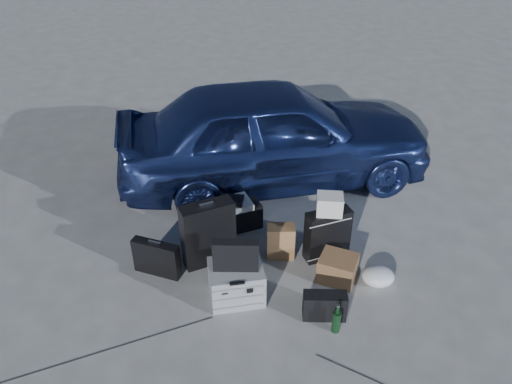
% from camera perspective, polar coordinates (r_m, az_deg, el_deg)
% --- Properties ---
extents(ground, '(60.00, 60.00, 0.00)m').
position_cam_1_polar(ground, '(5.10, 2.51, -11.78)').
color(ground, '#AAA9A5').
rests_on(ground, ground).
extents(car, '(4.23, 2.11, 1.38)m').
position_cam_1_polar(car, '(6.56, 2.09, 6.74)').
color(car, '#2F438A').
rests_on(car, ground).
extents(pelican_case, '(0.56, 0.47, 0.38)m').
position_cam_1_polar(pelican_case, '(4.96, -2.27, -10.26)').
color(pelican_case, '#929497').
rests_on(pelican_case, ground).
extents(laptop_bag, '(0.44, 0.15, 0.32)m').
position_cam_1_polar(laptop_bag, '(4.72, -2.34, -7.25)').
color(laptop_bag, black).
rests_on(laptop_bag, pelican_case).
extents(briefcase, '(0.51, 0.32, 0.40)m').
position_cam_1_polar(briefcase, '(5.31, -11.28, -7.43)').
color(briefcase, black).
rests_on(briefcase, ground).
extents(suitcase_left, '(0.59, 0.38, 0.73)m').
position_cam_1_polar(suitcase_left, '(5.29, -5.49, -4.74)').
color(suitcase_left, black).
rests_on(suitcase_left, ground).
extents(suitcase_right, '(0.52, 0.30, 0.58)m').
position_cam_1_polar(suitcase_right, '(5.42, 8.16, -4.84)').
color(suitcase_right, black).
rests_on(suitcase_right, ground).
extents(white_carton, '(0.30, 0.26, 0.21)m').
position_cam_1_polar(white_carton, '(5.18, 8.42, -1.41)').
color(white_carton, silver).
rests_on(white_carton, suitcase_right).
extents(duffel_bag, '(0.67, 0.45, 0.31)m').
position_cam_1_polar(duffel_bag, '(5.86, -2.50, -2.92)').
color(duffel_bag, black).
rests_on(duffel_bag, ground).
extents(flat_box_white, '(0.49, 0.43, 0.07)m').
position_cam_1_polar(flat_box_white, '(5.74, -2.70, -1.44)').
color(flat_box_white, silver).
rests_on(flat_box_white, duffel_bag).
extents(flat_box_black, '(0.31, 0.25, 0.06)m').
position_cam_1_polar(flat_box_black, '(5.69, -2.82, -0.96)').
color(flat_box_black, black).
rests_on(flat_box_black, flat_box_white).
extents(kraft_bag, '(0.31, 0.20, 0.40)m').
position_cam_1_polar(kraft_bag, '(5.43, 2.84, -5.66)').
color(kraft_bag, olive).
rests_on(kraft_bag, ground).
extents(cardboard_box, '(0.48, 0.46, 0.28)m').
position_cam_1_polar(cardboard_box, '(5.25, 9.32, -8.60)').
color(cardboard_box, brown).
rests_on(cardboard_box, ground).
extents(plastic_bag, '(0.34, 0.29, 0.18)m').
position_cam_1_polar(plastic_bag, '(5.31, 13.78, -9.36)').
color(plastic_bag, white).
rests_on(plastic_bag, ground).
extents(messenger_bag, '(0.42, 0.20, 0.28)m').
position_cam_1_polar(messenger_bag, '(4.84, 7.85, -12.76)').
color(messenger_bag, black).
rests_on(messenger_bag, ground).
extents(green_bottle, '(0.08, 0.08, 0.31)m').
position_cam_1_polar(green_bottle, '(4.73, 9.20, -14.09)').
color(green_bottle, black).
rests_on(green_bottle, ground).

